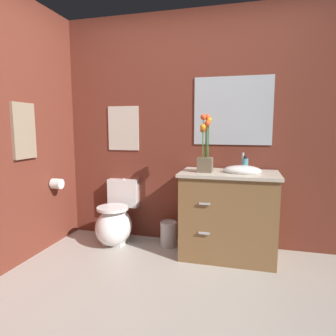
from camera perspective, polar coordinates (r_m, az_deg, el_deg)
ground_plane at (r=2.23m, az=-2.37°, el=-27.34°), size 9.88×9.88×0.00m
wall_back at (r=3.24m, az=8.78°, el=7.18°), size 4.61×0.05×2.50m
wall_left at (r=2.99m, az=-28.72°, el=6.27°), size 0.05×4.09×2.50m
toilet at (r=3.39m, az=-10.03°, el=-10.12°), size 0.38×0.59×0.69m
vanity_cabinet at (r=3.02m, az=11.55°, el=-8.56°), size 0.94×0.56×1.03m
flower_vase at (r=2.88m, az=7.16°, el=3.14°), size 0.14×0.14×0.56m
soap_bottle at (r=3.02m, az=14.55°, el=0.67°), size 0.06×0.06×0.15m
trash_bin at (r=3.29m, az=0.13°, el=-12.53°), size 0.18×0.18×0.27m
wall_poster at (r=3.47m, az=-8.57°, el=7.53°), size 0.37×0.01×0.50m
wall_mirror at (r=3.20m, az=12.31°, el=10.67°), size 0.80×0.01×0.70m
hanging_towel at (r=3.09m, az=-25.95°, el=6.42°), size 0.03×0.28×0.52m
toilet_paper_roll at (r=3.41m, az=-20.55°, el=-2.84°), size 0.11×0.11×0.11m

